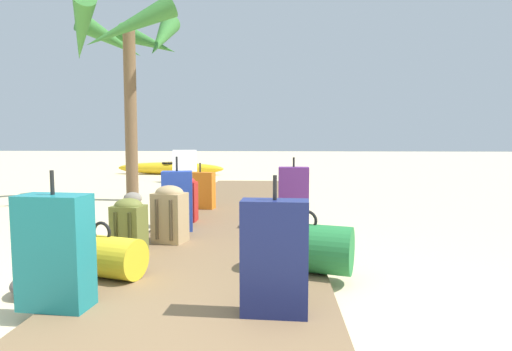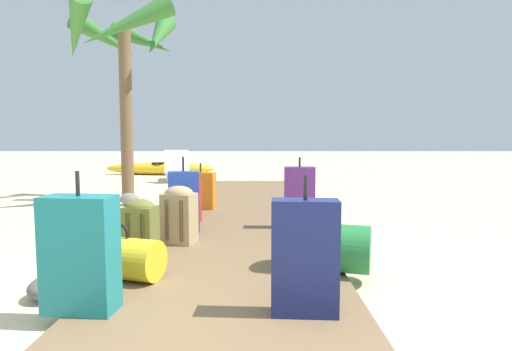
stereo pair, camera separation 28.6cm
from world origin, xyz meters
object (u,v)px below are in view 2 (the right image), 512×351
backpack_red (189,198)px  palm_tree_far_left (121,45)px  lounge_chair (177,169)px  duffel_bag_yellow (120,258)px  backpack_tan (179,213)px  suitcase_purple (299,197)px  duffel_bag_green (324,247)px  suitcase_blue (184,201)px  suitcase_orange (201,191)px  suitcase_teal (80,254)px  backpack_olive (140,225)px  kayak (160,169)px  suitcase_navy (305,257)px

backpack_red → palm_tree_far_left: (-1.48, 2.17, 2.33)m
palm_tree_far_left → lounge_chair: palm_tree_far_left is taller
duffel_bag_yellow → backpack_tan: bearing=77.1°
suitcase_purple → duffel_bag_green: bearing=-88.4°
duffel_bag_yellow → backpack_tan: backpack_tan is taller
duffel_bag_green → suitcase_purple: (-0.04, 1.58, 0.17)m
duffel_bag_yellow → suitcase_blue: (0.20, 1.57, 0.18)m
duffel_bag_yellow → suitcase_blue: bearing=82.9°
suitcase_orange → backpack_tan: suitcase_orange is taller
suitcase_purple → suitcase_teal: 2.82m
duffel_bag_green → suitcase_teal: 1.77m
duffel_bag_yellow → backpack_red: (0.16, 2.11, 0.14)m
suitcase_blue → backpack_red: bearing=93.4°
backpack_olive → duffel_bag_green: bearing=-16.3°
kayak → backpack_olive: bearing=-77.8°
suitcase_purple → lounge_chair: size_ratio=0.51×
suitcase_orange → suitcase_teal: 3.66m
backpack_olive → palm_tree_far_left: bearing=109.6°
duffel_bag_yellow → duffel_bag_green: bearing=7.2°
suitcase_blue → suitcase_purple: (1.31, 0.20, 0.02)m
suitcase_navy → suitcase_blue: size_ratio=0.99×
kayak → duffel_bag_yellow: bearing=-78.4°
backpack_red → palm_tree_far_left: size_ratio=0.17×
backpack_olive → kayak: backpack_olive is taller
duffel_bag_green → suitcase_teal: bearing=-153.6°
duffel_bag_yellow → duffel_bag_green: size_ratio=0.88×
suitcase_navy → suitcase_orange: bearing=106.9°
suitcase_blue → suitcase_teal: (-0.23, -2.16, 0.01)m
suitcase_blue → palm_tree_far_left: bearing=119.2°
suitcase_blue → suitcase_purple: suitcase_blue is taller
palm_tree_far_left → kayak: palm_tree_far_left is taller
backpack_tan → suitcase_blue: bearing=95.1°
backpack_red → backpack_tan: (0.08, -1.05, 0.00)m
duffel_bag_green → palm_tree_far_left: size_ratio=0.23×
suitcase_navy → suitcase_orange: 3.86m
suitcase_navy → backpack_red: size_ratio=1.47×
backpack_red → palm_tree_far_left: palm_tree_far_left is taller
suitcase_blue → backpack_tan: suitcase_blue is taller
backpack_red → backpack_olive: (-0.20, -1.45, -0.03)m
suitcase_teal → suitcase_purple: bearing=57.0°
backpack_red → suitcase_teal: bearing=-94.2°
backpack_red → lounge_chair: size_ratio=0.35×
suitcase_orange → palm_tree_far_left: palm_tree_far_left is taller
suitcase_blue → lounge_chair: (-1.30, 6.23, -0.09)m
suitcase_purple → suitcase_navy: bearing=-94.8°
kayak → backpack_red: bearing=-74.2°
suitcase_navy → suitcase_purple: suitcase_navy is taller
suitcase_blue → suitcase_teal: size_ratio=0.98×
suitcase_purple → suitcase_blue: bearing=-171.2°
suitcase_teal → duffel_bag_green: bearing=26.4°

